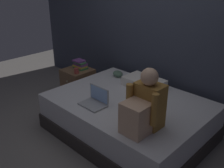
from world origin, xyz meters
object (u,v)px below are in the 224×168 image
Objects in this scene: nightstand at (78,84)px; person_sitting at (144,107)px; bed at (128,117)px; laptop at (95,100)px; pillow at (144,83)px; mug at (76,71)px; clothes_pile at (118,74)px; book_stack at (80,65)px.

nightstand is 1.99m from person_sitting.
laptop is at bearing -118.15° from bed.
pillow reaches higher than nightstand.
mug is at bearing 164.67° from person_sitting.
person_sitting is at bearing 0.14° from laptop.
nightstand is at bearing 171.20° from bed.
nightstand is at bearing -168.27° from pillow.
bed is 11.40× the size of clothes_pile.
book_stack is 1.29× the size of clothes_pile.
clothes_pile is at bearing 143.59° from person_sitting.
nightstand reaches higher than bed.
nightstand is 1.28m from laptop.
book_stack reaches higher than bed.
nightstand is 0.81× the size of person_sitting.
person_sitting reaches higher than mug.
bed is at bearing -77.20° from pillow.
nightstand is 2.35× the size of book_stack.
bed is 8.86× the size of book_stack.
bed is 1.22m from mug.
pillow reaches higher than clothes_pile.
person_sitting is at bearing -15.33° from mug.
book_stack reaches higher than clothes_pile.
pillow is at bearing 8.88° from book_stack.
book_stack is at bearing 88.27° from nightstand.
mug is (-1.17, 0.08, 0.32)m from bed.
bed is 3.57× the size of pillow.
laptop reaches higher than pillow.
nightstand is 1.26m from pillow.
book_stack is 0.70m from clothes_pile.
person_sitting is 1.95m from book_stack.
laptop is 1.07m from mug.
mug reaches higher than bed.
book_stack is (-1.20, -0.19, 0.02)m from pillow.
laptop is 0.57× the size of pillow.
mug is (-1.07, -0.37, -0.00)m from pillow.
book_stack reaches higher than nightstand.
laptop is (-0.21, -0.39, 0.31)m from bed.
laptop reaches higher than nightstand.
laptop is 1.82× the size of clothes_pile.
bed is at bearing 61.85° from laptop.
bed is at bearing -36.93° from clothes_pile.
laptop is at bearing -179.86° from person_sitting.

